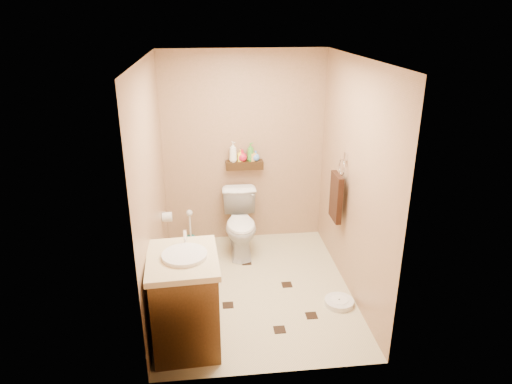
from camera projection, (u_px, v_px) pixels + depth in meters
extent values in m
plane|color=beige|center=(255.00, 288.00, 4.93)|extent=(2.50, 2.50, 0.00)
cube|color=#A77C5F|center=(244.00, 149.00, 5.64)|extent=(2.00, 0.04, 2.40)
cube|color=#A77C5F|center=(274.00, 244.00, 3.33)|extent=(2.00, 0.04, 2.40)
cube|color=#A77C5F|center=(152.00, 189.00, 4.38)|extent=(0.04, 2.50, 2.40)
cube|color=#A77C5F|center=(353.00, 181.00, 4.59)|extent=(0.04, 2.50, 2.40)
cube|color=white|center=(255.00, 58.00, 4.04)|extent=(2.00, 2.50, 0.02)
cube|color=#37220F|center=(244.00, 165.00, 5.63)|extent=(0.46, 0.14, 0.10)
cube|color=black|center=(228.00, 305.00, 4.64)|extent=(0.11, 0.11, 0.01)
cube|color=black|center=(287.00, 285.00, 4.99)|extent=(0.11, 0.11, 0.01)
cube|color=black|center=(280.00, 330.00, 4.28)|extent=(0.11, 0.11, 0.01)
cube|color=black|center=(198.00, 271.00, 5.25)|extent=(0.11, 0.11, 0.01)
cube|color=black|center=(311.00, 315.00, 4.48)|extent=(0.11, 0.11, 0.01)
cube|color=black|center=(247.00, 263.00, 5.42)|extent=(0.11, 0.11, 0.01)
imported|color=white|center=(241.00, 224.00, 5.55)|extent=(0.43, 0.74, 0.75)
cube|color=brown|center=(185.00, 303.00, 3.98)|extent=(0.58, 0.70, 0.82)
cube|color=beige|center=(182.00, 260.00, 3.82)|extent=(0.63, 0.75, 0.05)
cylinder|color=white|center=(185.00, 256.00, 3.81)|extent=(0.38, 0.38, 0.05)
cylinder|color=silver|center=(185.00, 236.00, 4.00)|extent=(0.03, 0.03, 0.13)
cylinder|color=silver|center=(339.00, 302.00, 4.65)|extent=(0.35, 0.35, 0.05)
cylinder|color=white|center=(339.00, 300.00, 4.63)|extent=(0.18, 0.18, 0.01)
cylinder|color=#196661|center=(191.00, 241.00, 5.82)|extent=(0.11, 0.11, 0.12)
cylinder|color=silver|center=(190.00, 225.00, 5.74)|extent=(0.02, 0.02, 0.35)
sphere|color=silver|center=(189.00, 213.00, 5.68)|extent=(0.08, 0.08, 0.08)
cube|color=silver|center=(346.00, 156.00, 4.75)|extent=(0.03, 0.06, 0.08)
torus|color=silver|center=(342.00, 167.00, 4.80)|extent=(0.02, 0.19, 0.19)
cube|color=black|center=(336.00, 197.00, 4.92)|extent=(0.06, 0.30, 0.52)
cylinder|color=silver|center=(167.00, 217.00, 5.21)|extent=(0.11, 0.11, 0.11)
cylinder|color=silver|center=(163.00, 212.00, 5.18)|extent=(0.04, 0.02, 0.02)
imported|color=white|center=(233.00, 152.00, 5.55)|extent=(0.13, 0.13, 0.25)
imported|color=yellow|center=(240.00, 155.00, 5.58)|extent=(0.07, 0.07, 0.15)
imported|color=red|center=(242.00, 155.00, 5.59)|extent=(0.16, 0.16, 0.15)
imported|color=green|center=(251.00, 152.00, 5.58)|extent=(0.12, 0.12, 0.23)
imported|color=#F4B351|center=(253.00, 155.00, 5.60)|extent=(0.09, 0.09, 0.15)
imported|color=#578DDB|center=(256.00, 156.00, 5.61)|extent=(0.14, 0.14, 0.13)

